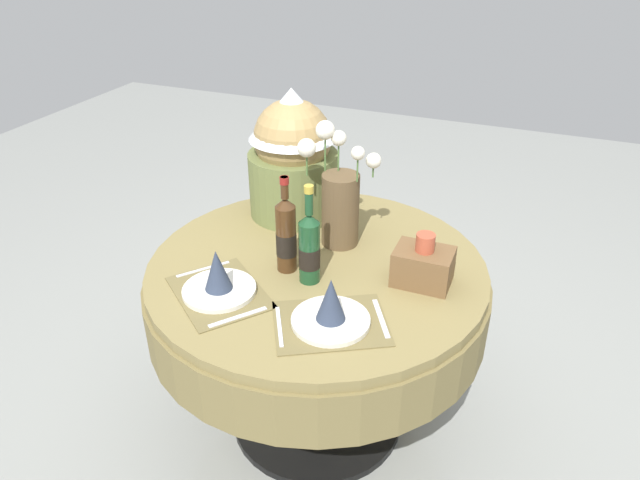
{
  "coord_description": "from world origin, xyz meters",
  "views": [
    {
      "loc": [
        0.67,
        -1.62,
        1.87
      ],
      "look_at": [
        0.0,
        0.03,
        0.84
      ],
      "focal_mm": 33.06,
      "sensor_mm": 36.0,
      "label": 1
    }
  ],
  "objects_px": {
    "place_setting_right": "(331,311)",
    "wine_bottle_right": "(286,235)",
    "gift_tub_back_left": "(293,150)",
    "place_setting_left": "(218,281)",
    "flower_vase": "(339,199)",
    "woven_basket_side_right": "(423,265)",
    "wine_bottle_left": "(309,247)",
    "dining_table": "(317,298)"
  },
  "relations": [
    {
      "from": "place_setting_right",
      "to": "wine_bottle_right",
      "type": "xyz_separation_m",
      "value": [
        -0.25,
        0.23,
        0.09
      ]
    },
    {
      "from": "dining_table",
      "to": "woven_basket_side_right",
      "type": "bearing_deg",
      "value": 3.56
    },
    {
      "from": "place_setting_right",
      "to": "woven_basket_side_right",
      "type": "relative_size",
      "value": 2.24
    },
    {
      "from": "flower_vase",
      "to": "place_setting_right",
      "type": "bearing_deg",
      "value": -72.26
    },
    {
      "from": "dining_table",
      "to": "wine_bottle_right",
      "type": "relative_size",
      "value": 3.51
    },
    {
      "from": "flower_vase",
      "to": "woven_basket_side_right",
      "type": "height_order",
      "value": "flower_vase"
    },
    {
      "from": "gift_tub_back_left",
      "to": "woven_basket_side_right",
      "type": "xyz_separation_m",
      "value": [
        0.61,
        -0.31,
        -0.2
      ]
    },
    {
      "from": "place_setting_left",
      "to": "woven_basket_side_right",
      "type": "bearing_deg",
      "value": 27.39
    },
    {
      "from": "flower_vase",
      "to": "woven_basket_side_right",
      "type": "bearing_deg",
      "value": -22.67
    },
    {
      "from": "wine_bottle_left",
      "to": "wine_bottle_right",
      "type": "height_order",
      "value": "wine_bottle_left"
    },
    {
      "from": "place_setting_left",
      "to": "place_setting_right",
      "type": "bearing_deg",
      "value": -1.91
    },
    {
      "from": "dining_table",
      "to": "woven_basket_side_right",
      "type": "relative_size",
      "value": 6.43
    },
    {
      "from": "wine_bottle_right",
      "to": "wine_bottle_left",
      "type": "bearing_deg",
      "value": -19.24
    },
    {
      "from": "dining_table",
      "to": "gift_tub_back_left",
      "type": "distance_m",
      "value": 0.59
    },
    {
      "from": "wine_bottle_right",
      "to": "place_setting_left",
      "type": "bearing_deg",
      "value": -123.51
    },
    {
      "from": "wine_bottle_left",
      "to": "dining_table",
      "type": "bearing_deg",
      "value": 99.19
    },
    {
      "from": "flower_vase",
      "to": "wine_bottle_left",
      "type": "height_order",
      "value": "flower_vase"
    },
    {
      "from": "place_setting_right",
      "to": "wine_bottle_right",
      "type": "distance_m",
      "value": 0.35
    },
    {
      "from": "gift_tub_back_left",
      "to": "woven_basket_side_right",
      "type": "height_order",
      "value": "gift_tub_back_left"
    },
    {
      "from": "dining_table",
      "to": "wine_bottle_left",
      "type": "height_order",
      "value": "wine_bottle_left"
    },
    {
      "from": "place_setting_left",
      "to": "flower_vase",
      "type": "distance_m",
      "value": 0.53
    },
    {
      "from": "woven_basket_side_right",
      "to": "flower_vase",
      "type": "bearing_deg",
      "value": 157.33
    },
    {
      "from": "dining_table",
      "to": "flower_vase",
      "type": "xyz_separation_m",
      "value": [
        0.02,
        0.17,
        0.33
      ]
    },
    {
      "from": "place_setting_left",
      "to": "gift_tub_back_left",
      "type": "relative_size",
      "value": 0.83
    },
    {
      "from": "dining_table",
      "to": "wine_bottle_right",
      "type": "xyz_separation_m",
      "value": [
        -0.08,
        -0.07,
        0.29
      ]
    },
    {
      "from": "woven_basket_side_right",
      "to": "place_setting_left",
      "type": "bearing_deg",
      "value": -152.61
    },
    {
      "from": "wine_bottle_left",
      "to": "woven_basket_side_right",
      "type": "xyz_separation_m",
      "value": [
        0.35,
        0.13,
        -0.06
      ]
    },
    {
      "from": "wine_bottle_right",
      "to": "gift_tub_back_left",
      "type": "xyz_separation_m",
      "value": [
        -0.15,
        0.4,
        0.13
      ]
    },
    {
      "from": "gift_tub_back_left",
      "to": "dining_table",
      "type": "bearing_deg",
      "value": -54.52
    },
    {
      "from": "flower_vase",
      "to": "wine_bottle_right",
      "type": "height_order",
      "value": "flower_vase"
    },
    {
      "from": "wine_bottle_left",
      "to": "woven_basket_side_right",
      "type": "relative_size",
      "value": 1.84
    },
    {
      "from": "place_setting_left",
      "to": "place_setting_right",
      "type": "distance_m",
      "value": 0.39
    },
    {
      "from": "wine_bottle_left",
      "to": "woven_basket_side_right",
      "type": "distance_m",
      "value": 0.38
    },
    {
      "from": "flower_vase",
      "to": "wine_bottle_right",
      "type": "bearing_deg",
      "value": -112.88
    },
    {
      "from": "place_setting_left",
      "to": "flower_vase",
      "type": "xyz_separation_m",
      "value": [
        0.24,
        0.45,
        0.13
      ]
    },
    {
      "from": "place_setting_left",
      "to": "flower_vase",
      "type": "bearing_deg",
      "value": 61.82
    },
    {
      "from": "dining_table",
      "to": "woven_basket_side_right",
      "type": "xyz_separation_m",
      "value": [
        0.37,
        0.02,
        0.22
      ]
    },
    {
      "from": "wine_bottle_right",
      "to": "woven_basket_side_right",
      "type": "height_order",
      "value": "wine_bottle_right"
    },
    {
      "from": "flower_vase",
      "to": "gift_tub_back_left",
      "type": "distance_m",
      "value": 0.31
    },
    {
      "from": "place_setting_left",
      "to": "gift_tub_back_left",
      "type": "xyz_separation_m",
      "value": [
        -0.01,
        0.62,
        0.22
      ]
    },
    {
      "from": "place_setting_left",
      "to": "wine_bottle_right",
      "type": "distance_m",
      "value": 0.27
    },
    {
      "from": "place_setting_right",
      "to": "wine_bottle_right",
      "type": "relative_size",
      "value": 1.22
    }
  ]
}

